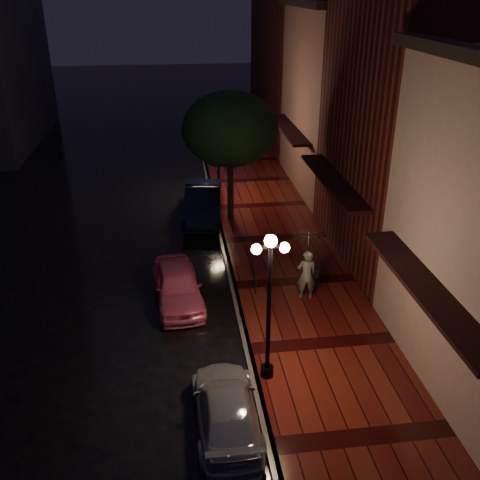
{
  "coord_description": "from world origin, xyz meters",
  "views": [
    {
      "loc": [
        -1.92,
        -16.54,
        9.98
      ],
      "look_at": [
        0.4,
        1.12,
        1.4
      ],
      "focal_mm": 40.0,
      "sensor_mm": 36.0,
      "label": 1
    }
  ],
  "objects_px": {
    "woman_with_umbrella": "(308,255)",
    "parking_meter": "(256,273)",
    "streetlamp_near": "(269,300)",
    "streetlamp_far": "(218,149)",
    "street_tree": "(230,131)",
    "silver_car": "(226,409)",
    "navy_car": "(203,202)",
    "pink_car": "(178,286)"
  },
  "relations": [
    {
      "from": "navy_car",
      "to": "woman_with_umbrella",
      "type": "height_order",
      "value": "woman_with_umbrella"
    },
    {
      "from": "streetlamp_far",
      "to": "silver_car",
      "type": "distance_m",
      "value": 15.78
    },
    {
      "from": "pink_car",
      "to": "parking_meter",
      "type": "distance_m",
      "value": 2.72
    },
    {
      "from": "pink_car",
      "to": "navy_car",
      "type": "height_order",
      "value": "navy_car"
    },
    {
      "from": "silver_car",
      "to": "street_tree",
      "type": "bearing_deg",
      "value": -97.49
    },
    {
      "from": "streetlamp_near",
      "to": "street_tree",
      "type": "bearing_deg",
      "value": 88.65
    },
    {
      "from": "pink_car",
      "to": "navy_car",
      "type": "xyz_separation_m",
      "value": [
        1.39,
        7.26,
        0.13
      ]
    },
    {
      "from": "street_tree",
      "to": "streetlamp_near",
      "type": "bearing_deg",
      "value": -91.35
    },
    {
      "from": "streetlamp_far",
      "to": "parking_meter",
      "type": "relative_size",
      "value": 3.22
    },
    {
      "from": "pink_car",
      "to": "silver_car",
      "type": "bearing_deg",
      "value": -85.62
    },
    {
      "from": "streetlamp_near",
      "to": "woman_with_umbrella",
      "type": "height_order",
      "value": "streetlamp_near"
    },
    {
      "from": "streetlamp_far",
      "to": "streetlamp_near",
      "type": "bearing_deg",
      "value": -90.0
    },
    {
      "from": "streetlamp_near",
      "to": "streetlamp_far",
      "type": "xyz_separation_m",
      "value": [
        0.0,
        14.0,
        0.0
      ]
    },
    {
      "from": "streetlamp_near",
      "to": "streetlamp_far",
      "type": "height_order",
      "value": "same"
    },
    {
      "from": "pink_car",
      "to": "navy_car",
      "type": "relative_size",
      "value": 0.81
    },
    {
      "from": "navy_car",
      "to": "silver_car",
      "type": "xyz_separation_m",
      "value": [
        -0.35,
        -13.23,
        -0.22
      ]
    },
    {
      "from": "street_tree",
      "to": "parking_meter",
      "type": "bearing_deg",
      "value": -89.13
    },
    {
      "from": "streetlamp_near",
      "to": "pink_car",
      "type": "xyz_separation_m",
      "value": [
        -2.34,
        4.38,
        -1.95
      ]
    },
    {
      "from": "streetlamp_far",
      "to": "navy_car",
      "type": "relative_size",
      "value": 0.91
    },
    {
      "from": "woman_with_umbrella",
      "to": "parking_meter",
      "type": "height_order",
      "value": "woman_with_umbrella"
    },
    {
      "from": "parking_meter",
      "to": "streetlamp_near",
      "type": "bearing_deg",
      "value": -85.19
    },
    {
      "from": "woman_with_umbrella",
      "to": "parking_meter",
      "type": "relative_size",
      "value": 1.87
    },
    {
      "from": "street_tree",
      "to": "silver_car",
      "type": "height_order",
      "value": "street_tree"
    },
    {
      "from": "street_tree",
      "to": "pink_car",
      "type": "height_order",
      "value": "street_tree"
    },
    {
      "from": "streetlamp_far",
      "to": "silver_car",
      "type": "xyz_separation_m",
      "value": [
        -1.3,
        -15.59,
        -2.04
      ]
    },
    {
      "from": "streetlamp_far",
      "to": "woman_with_umbrella",
      "type": "relative_size",
      "value": 1.72
    },
    {
      "from": "woman_with_umbrella",
      "to": "parking_meter",
      "type": "xyz_separation_m",
      "value": [
        -1.68,
        0.46,
        -0.84
      ]
    },
    {
      "from": "woman_with_umbrella",
      "to": "parking_meter",
      "type": "bearing_deg",
      "value": -9.79
    },
    {
      "from": "navy_car",
      "to": "parking_meter",
      "type": "xyz_separation_m",
      "value": [
        1.31,
        -7.31,
        0.18
      ]
    },
    {
      "from": "silver_car",
      "to": "parking_meter",
      "type": "distance_m",
      "value": 6.16
    },
    {
      "from": "streetlamp_near",
      "to": "pink_car",
      "type": "relative_size",
      "value": 1.13
    },
    {
      "from": "streetlamp_far",
      "to": "parking_meter",
      "type": "height_order",
      "value": "streetlamp_far"
    },
    {
      "from": "streetlamp_far",
      "to": "woman_with_umbrella",
      "type": "height_order",
      "value": "streetlamp_far"
    },
    {
      "from": "streetlamp_far",
      "to": "woman_with_umbrella",
      "type": "xyz_separation_m",
      "value": [
        2.04,
        -10.13,
        -0.79
      ]
    },
    {
      "from": "streetlamp_near",
      "to": "silver_car",
      "type": "distance_m",
      "value": 2.9
    },
    {
      "from": "navy_car",
      "to": "streetlamp_far",
      "type": "bearing_deg",
      "value": 75.0
    },
    {
      "from": "streetlamp_far",
      "to": "silver_car",
      "type": "bearing_deg",
      "value": -94.78
    },
    {
      "from": "silver_car",
      "to": "pink_car",
      "type": "bearing_deg",
      "value": -80.55
    },
    {
      "from": "woman_with_umbrella",
      "to": "silver_car",
      "type": "bearing_deg",
      "value": 64.15
    },
    {
      "from": "silver_car",
      "to": "woman_with_umbrella",
      "type": "distance_m",
      "value": 6.52
    },
    {
      "from": "street_tree",
      "to": "woman_with_umbrella",
      "type": "relative_size",
      "value": 2.32
    },
    {
      "from": "streetlamp_near",
      "to": "parking_meter",
      "type": "distance_m",
      "value": 4.64
    }
  ]
}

